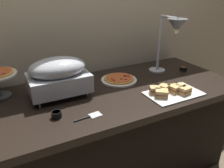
# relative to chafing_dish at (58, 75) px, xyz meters

# --- Properties ---
(back_wall) EXTENTS (4.40, 0.04, 2.40)m
(back_wall) POSITION_rel_chafing_dish_xyz_m (0.37, 0.41, 0.29)
(back_wall) COLOR #C6B593
(back_wall) RESTS_ON ground_plane
(buffet_table) EXTENTS (1.90, 0.84, 0.76)m
(buffet_table) POSITION_rel_chafing_dish_xyz_m (0.37, -0.09, -0.53)
(buffet_table) COLOR black
(buffet_table) RESTS_ON ground_plane
(chafing_dish) EXTENTS (0.40, 0.27, 0.27)m
(chafing_dish) POSITION_rel_chafing_dish_xyz_m (0.00, 0.00, 0.00)
(chafing_dish) COLOR #B7BABF
(chafing_dish) RESTS_ON buffet_table
(heat_lamp) EXTENTS (0.15, 0.33, 0.48)m
(heat_lamp) POSITION_rel_chafing_dish_xyz_m (0.90, -0.06, 0.22)
(heat_lamp) COLOR #B7BABF
(heat_lamp) RESTS_ON buffet_table
(pizza_plate_front) EXTENTS (0.28, 0.28, 0.03)m
(pizza_plate_front) POSITION_rel_chafing_dish_xyz_m (0.49, 0.05, -0.14)
(pizza_plate_front) COLOR white
(pizza_plate_front) RESTS_ON buffet_table
(sandwich_platter) EXTENTS (0.39, 0.23, 0.06)m
(sandwich_platter) POSITION_rel_chafing_dish_xyz_m (0.69, -0.34, -0.13)
(sandwich_platter) COLOR white
(sandwich_platter) RESTS_ON buffet_table
(sauce_cup_near) EXTENTS (0.06, 0.06, 0.03)m
(sauce_cup_near) POSITION_rel_chafing_dish_xyz_m (1.12, -0.01, -0.14)
(sauce_cup_near) COLOR black
(sauce_cup_near) RESTS_ON buffet_table
(sauce_cup_far) EXTENTS (0.06, 0.06, 0.04)m
(sauce_cup_far) POSITION_rel_chafing_dish_xyz_m (-0.10, -0.27, -0.13)
(sauce_cup_far) COLOR black
(sauce_cup_far) RESTS_ON buffet_table
(serving_spatula) EXTENTS (0.17, 0.06, 0.01)m
(serving_spatula) POSITION_rel_chafing_dish_xyz_m (0.07, -0.35, -0.15)
(serving_spatula) COLOR #B7BABF
(serving_spatula) RESTS_ON buffet_table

